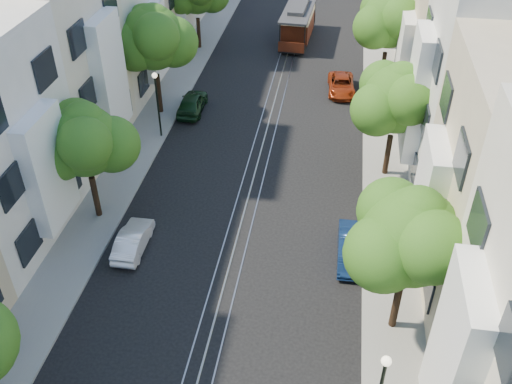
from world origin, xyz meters
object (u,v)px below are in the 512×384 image
at_px(tree_w_b, 85,142).
at_px(parked_car_e_mid, 352,248).
at_px(lamp_west, 157,95).
at_px(tree_e_d, 391,21).
at_px(parked_car_w_far, 192,103).
at_px(parked_car_e_far, 341,85).
at_px(tree_e_b, 412,239).
at_px(cable_car, 298,21).
at_px(tree_e_c, 397,101).
at_px(parked_car_w_mid, 133,240).
at_px(tree_w_c, 154,39).

xyz_separation_m(tree_w_b, parked_car_e_mid, (12.60, -1.11, -3.81)).
bearing_deg(tree_w_b, lamp_west, 84.03).
height_order(tree_e_d, parked_car_w_far, tree_e_d).
height_order(tree_e_d, tree_w_b, tree_e_d).
relative_size(tree_w_b, lamp_west, 1.51).
relative_size(parked_car_e_mid, parked_car_e_far, 0.92).
distance_m(tree_e_b, cable_car, 30.88).
relative_size(tree_e_c, tree_e_d, 0.95).
bearing_deg(parked_car_w_far, parked_car_w_mid, 90.81).
xyz_separation_m(parked_car_e_mid, parked_car_w_far, (-10.65, 12.65, 0.06)).
xyz_separation_m(tree_e_b, tree_w_b, (-14.40, 5.00, -0.34)).
distance_m(tree_e_d, tree_w_b, 22.28).
bearing_deg(cable_car, parked_car_w_far, -110.03).
distance_m(tree_e_d, cable_car, 10.95).
bearing_deg(tree_w_b, tree_e_d, 49.73).
bearing_deg(lamp_west, tree_e_d, 33.50).
xyz_separation_m(tree_e_d, lamp_west, (-13.56, -8.98, -2.02)).
height_order(tree_w_b, tree_w_c, tree_w_c).
height_order(tree_w_c, cable_car, tree_w_c).
bearing_deg(parked_car_e_mid, tree_e_c, 74.63).
relative_size(cable_car, parked_car_e_mid, 2.03).
bearing_deg(parked_car_w_mid, tree_e_b, 165.39).
distance_m(parked_car_e_far, parked_car_w_far, 10.56).
bearing_deg(tree_e_b, tree_e_c, 90.00).
height_order(tree_e_c, tree_w_b, tree_e_c).
relative_size(tree_e_b, cable_car, 0.92).
xyz_separation_m(tree_e_b, cable_car, (-6.76, 29.97, -3.11)).
bearing_deg(tree_e_d, tree_e_c, -90.00).
bearing_deg(tree_w_b, parked_car_e_mid, -5.04).
height_order(tree_e_c, parked_car_e_far, tree_e_c).
relative_size(tree_w_c, cable_car, 0.98).
distance_m(tree_e_d, parked_car_w_mid, 22.89).
distance_m(parked_car_e_far, parked_car_w_mid, 20.12).
bearing_deg(parked_car_w_far, parked_car_e_far, -156.98).
height_order(lamp_west, parked_car_w_mid, lamp_west).
relative_size(tree_e_c, parked_car_e_mid, 1.83).
bearing_deg(parked_car_e_far, parked_car_w_far, -159.87).
xyz_separation_m(tree_e_d, tree_w_c, (-14.40, -6.00, 0.20)).
bearing_deg(tree_e_c, tree_w_b, -157.38).
bearing_deg(cable_car, parked_car_e_far, -63.67).
relative_size(tree_e_d, tree_w_b, 1.09).
xyz_separation_m(cable_car, parked_car_e_mid, (4.96, -26.08, -1.04)).
xyz_separation_m(tree_e_b, lamp_west, (-13.56, 13.02, -1.89)).
bearing_deg(tree_e_b, parked_car_w_far, 126.97).
distance_m(tree_e_c, parked_car_e_mid, 8.36).
xyz_separation_m(tree_e_d, parked_car_e_mid, (-1.80, -18.11, -4.28)).
relative_size(tree_e_b, tree_w_c, 0.94).
distance_m(lamp_west, parked_car_w_mid, 10.46).
bearing_deg(tree_e_d, parked_car_e_mid, -95.68).
distance_m(cable_car, parked_car_e_mid, 26.57).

